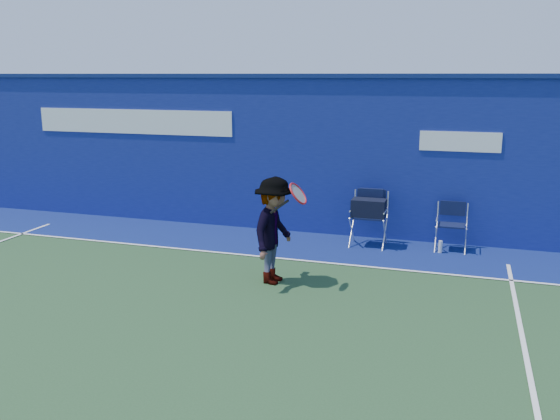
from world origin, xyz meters
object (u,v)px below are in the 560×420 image
(water_bottle, at_px, (440,247))
(tennis_player, at_px, (274,230))
(directors_chair_right, at_px, (451,236))
(directors_chair_left, at_px, (369,223))

(water_bottle, bearing_deg, tennis_player, -135.44)
(directors_chair_right, xyz_separation_m, water_bottle, (-0.16, -0.23, -0.16))
(directors_chair_left, distance_m, directors_chair_right, 1.46)
(directors_chair_left, relative_size, directors_chair_right, 1.20)
(tennis_player, bearing_deg, directors_chair_right, 45.37)
(directors_chair_left, height_order, water_bottle, directors_chair_left)
(directors_chair_left, distance_m, water_bottle, 1.33)
(tennis_player, bearing_deg, directors_chair_left, 66.30)
(directors_chair_left, distance_m, tennis_player, 2.61)
(directors_chair_left, xyz_separation_m, water_bottle, (1.29, -0.07, -0.32))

